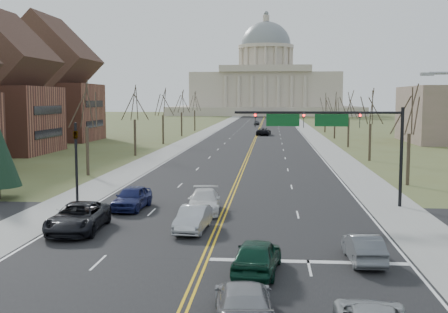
% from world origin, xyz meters
% --- Properties ---
extents(ground, '(600.00, 600.00, 0.00)m').
position_xyz_m(ground, '(0.00, 0.00, 0.00)').
color(ground, brown).
rests_on(ground, ground).
extents(road, '(20.00, 380.00, 0.01)m').
position_xyz_m(road, '(0.00, 110.00, 0.01)').
color(road, black).
rests_on(road, ground).
extents(cross_road, '(120.00, 14.00, 0.01)m').
position_xyz_m(cross_road, '(0.00, 6.00, 0.01)').
color(cross_road, black).
rests_on(cross_road, ground).
extents(sidewalk_left, '(4.00, 380.00, 0.03)m').
position_xyz_m(sidewalk_left, '(-12.00, 110.00, 0.01)').
color(sidewalk_left, gray).
rests_on(sidewalk_left, ground).
extents(sidewalk_right, '(4.00, 380.00, 0.03)m').
position_xyz_m(sidewalk_right, '(12.00, 110.00, 0.01)').
color(sidewalk_right, gray).
rests_on(sidewalk_right, ground).
extents(center_line, '(0.42, 380.00, 0.01)m').
position_xyz_m(center_line, '(0.00, 110.00, 0.01)').
color(center_line, gold).
rests_on(center_line, road).
extents(edge_line_left, '(0.15, 380.00, 0.01)m').
position_xyz_m(edge_line_left, '(-9.80, 110.00, 0.01)').
color(edge_line_left, silver).
rests_on(edge_line_left, road).
extents(edge_line_right, '(0.15, 380.00, 0.01)m').
position_xyz_m(edge_line_right, '(9.80, 110.00, 0.01)').
color(edge_line_right, silver).
rests_on(edge_line_right, road).
extents(stop_bar, '(9.50, 0.50, 0.01)m').
position_xyz_m(stop_bar, '(5.00, -1.00, 0.01)').
color(stop_bar, silver).
rests_on(stop_bar, road).
extents(capitol, '(90.00, 60.00, 50.00)m').
position_xyz_m(capitol, '(0.00, 249.91, 14.20)').
color(capitol, '#B4AA96').
rests_on(capitol, ground).
extents(signal_mast, '(12.12, 0.44, 7.20)m').
position_xyz_m(signal_mast, '(7.45, 13.50, 5.76)').
color(signal_mast, black).
rests_on(signal_mast, ground).
extents(signal_left, '(0.32, 0.36, 6.00)m').
position_xyz_m(signal_left, '(-11.50, 13.50, 3.71)').
color(signal_left, black).
rests_on(signal_left, ground).
extents(tree_r_0, '(3.74, 3.74, 8.50)m').
position_xyz_m(tree_r_0, '(15.50, 24.00, 6.55)').
color(tree_r_0, '#382D21').
rests_on(tree_r_0, ground).
extents(tree_l_0, '(3.96, 3.96, 9.00)m').
position_xyz_m(tree_l_0, '(-15.50, 28.00, 6.94)').
color(tree_l_0, '#382D21').
rests_on(tree_l_0, ground).
extents(tree_r_1, '(3.74, 3.74, 8.50)m').
position_xyz_m(tree_r_1, '(15.50, 44.00, 6.55)').
color(tree_r_1, '#382D21').
rests_on(tree_r_1, ground).
extents(tree_l_1, '(3.96, 3.96, 9.00)m').
position_xyz_m(tree_l_1, '(-15.50, 48.00, 6.94)').
color(tree_l_1, '#382D21').
rests_on(tree_l_1, ground).
extents(tree_r_2, '(3.74, 3.74, 8.50)m').
position_xyz_m(tree_r_2, '(15.50, 64.00, 6.55)').
color(tree_r_2, '#382D21').
rests_on(tree_r_2, ground).
extents(tree_l_2, '(3.96, 3.96, 9.00)m').
position_xyz_m(tree_l_2, '(-15.50, 68.00, 6.94)').
color(tree_l_2, '#382D21').
rests_on(tree_l_2, ground).
extents(tree_r_3, '(3.74, 3.74, 8.50)m').
position_xyz_m(tree_r_3, '(15.50, 84.00, 6.55)').
color(tree_r_3, '#382D21').
rests_on(tree_r_3, ground).
extents(tree_l_3, '(3.96, 3.96, 9.00)m').
position_xyz_m(tree_l_3, '(-15.50, 88.00, 6.94)').
color(tree_l_3, '#382D21').
rests_on(tree_l_3, ground).
extents(tree_r_4, '(3.74, 3.74, 8.50)m').
position_xyz_m(tree_r_4, '(15.50, 104.00, 6.55)').
color(tree_r_4, '#382D21').
rests_on(tree_r_4, ground).
extents(tree_l_4, '(3.96, 3.96, 9.00)m').
position_xyz_m(tree_l_4, '(-15.50, 108.00, 6.94)').
color(tree_l_4, '#382D21').
rests_on(tree_l_4, ground).
extents(bldg_left_far, '(17.10, 14.28, 23.25)m').
position_xyz_m(bldg_left_far, '(-38.00, 74.00, 9.54)').
color(bldg_left_far, brown).
rests_on(bldg_left_far, ground).
extents(car_nb_inner_lead, '(2.40, 4.86, 1.59)m').
position_xyz_m(car_nb_inner_lead, '(2.60, -3.01, 0.81)').
color(car_nb_inner_lead, '#0B3324').
rests_on(car_nb_inner_lead, road).
extents(car_nb_outer_lead, '(1.64, 4.22, 1.37)m').
position_xyz_m(car_nb_outer_lead, '(7.63, -0.81, 0.70)').
color(car_nb_outer_lead, '#55595E').
rests_on(car_nb_outer_lead, road).
extents(car_nb_inner_second, '(2.44, 5.17, 1.46)m').
position_xyz_m(car_nb_inner_second, '(2.28, -8.62, 0.74)').
color(car_nb_inner_second, gray).
rests_on(car_nb_inner_second, road).
extents(car_sb_inner_lead, '(1.87, 4.54, 1.46)m').
position_xyz_m(car_sb_inner_lead, '(-1.38, 4.77, 0.74)').
color(car_sb_inner_lead, '#AAADB2').
rests_on(car_sb_inner_lead, road).
extents(car_sb_outer_lead, '(3.05, 6.10, 1.66)m').
position_xyz_m(car_sb_outer_lead, '(-8.11, 4.12, 0.84)').
color(car_sb_outer_lead, black).
rests_on(car_sb_outer_lead, road).
extents(car_sb_inner_second, '(2.49, 5.40, 1.53)m').
position_xyz_m(car_sb_inner_second, '(-1.39, 10.27, 0.78)').
color(car_sb_inner_second, silver).
rests_on(car_sb_inner_second, road).
extents(car_sb_outer_second, '(2.28, 4.94, 1.64)m').
position_xyz_m(car_sb_outer_second, '(-6.60, 10.91, 0.83)').
color(car_sb_outer_second, '#161D50').
rests_on(car_sb_outer_second, road).
extents(car_far_nb, '(3.28, 6.05, 1.61)m').
position_xyz_m(car_far_nb, '(1.47, 92.45, 0.82)').
color(car_far_nb, black).
rests_on(car_far_nb, road).
extents(car_far_sb, '(1.78, 4.09, 1.37)m').
position_xyz_m(car_far_sb, '(-1.31, 138.99, 0.70)').
color(car_far_sb, '#414347').
rests_on(car_far_sb, road).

